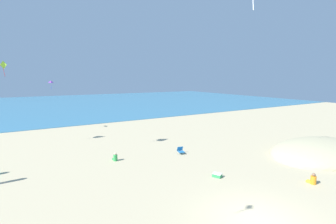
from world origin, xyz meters
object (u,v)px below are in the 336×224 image
Objects in this scene: person_3 at (313,180)px; kite_purple at (51,82)px; person_1 at (115,158)px; kite_lime at (3,65)px; beach_chair_far_right at (181,150)px; cooler_box at (217,175)px.

person_3 is 27.57m from kite_purple.
kite_purple is (-2.82, 13.84, 5.74)m from person_1.
person_3 is 25.57m from kite_lime.
beach_chair_far_right is 9.95m from person_3.
person_3 is 0.66× the size of kite_purple.
cooler_box is at bearing -69.84° from kite_purple.
kite_lime is (-16.12, 18.47, 7.28)m from person_3.
person_1 is at bearing 125.40° from cooler_box.
cooler_box is 20.21m from kite_lime.
person_1 is 0.63× the size of kite_purple.
person_1 is 0.49× the size of kite_lime.
cooler_box is 5.78m from person_3.
beach_chair_far_right is 5.55m from person_1.
kite_purple is at bearing -139.50° from beach_chair_far_right.
person_3 is at bearing 32.53° from beach_chair_far_right.
cooler_box is 0.51× the size of kite_lime.
kite_purple is at bearing 110.16° from cooler_box.
person_1 is at bearing -89.95° from beach_chair_far_right.
person_3 is (3.56, -9.29, -0.02)m from beach_chair_far_right.
person_1 is 15.24m from kite_purple.
person_3 is (4.33, -3.82, 0.13)m from cooler_box.
kite_lime is at bearing 35.65° from person_1.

